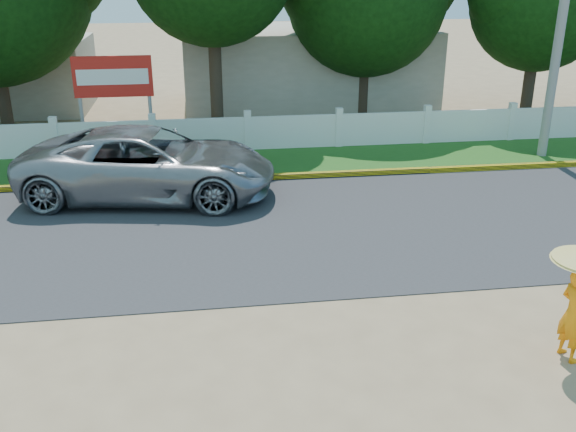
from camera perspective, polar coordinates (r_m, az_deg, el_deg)
The scene contains 9 objects.
ground at distance 10.77m, azimuth 1.53°, elevation -10.37°, with size 120.00×120.00×0.00m, color #9E8460.
road at distance 14.74m, azimuth -1.37°, elevation -1.12°, with size 60.00×7.00×0.02m, color #38383A.
grass_verge at distance 19.66m, azimuth -3.20°, elevation 4.76°, with size 60.00×3.50×0.03m, color #2D601E.
curb at distance 18.02m, azimuth -2.72°, elevation 3.41°, with size 40.00×0.18×0.16m, color yellow.
fence at distance 20.91m, azimuth -3.59°, elevation 7.31°, with size 40.00×0.10×1.10m, color silver.
building_near at distance 27.69m, azimuth 1.51°, elevation 13.09°, with size 10.00×6.00×3.20m, color #B7AD99.
utility_pole at distance 21.17m, azimuth 23.34°, elevation 16.94°, with size 0.28×0.28×9.18m, color gray.
vehicle at distance 16.88m, azimuth -12.27°, elevation 4.57°, with size 2.98×6.45×1.79m, color gray.
billboard at distance 21.75m, azimuth -15.27°, elevation 11.45°, with size 2.50×0.13×2.95m.
Camera 1 is at (-1.57, -9.00, 5.70)m, focal length 40.00 mm.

